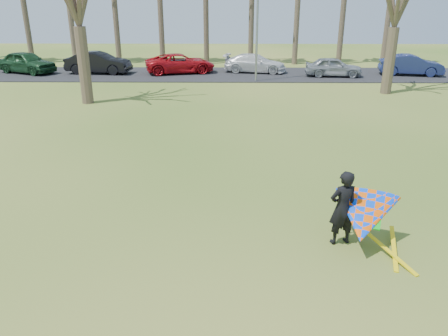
{
  "coord_description": "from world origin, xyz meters",
  "views": [
    {
      "loc": [
        0.17,
        -9.6,
        5.63
      ],
      "look_at": [
        0.0,
        2.0,
        1.1
      ],
      "focal_mm": 35.0,
      "sensor_mm": 36.0,
      "label": 1
    }
  ],
  "objects_px": {
    "car_2": "(180,63)",
    "car_1": "(98,63)",
    "streetlight": "(260,16)",
    "kite_flyer": "(361,215)",
    "car_0": "(26,62)",
    "car_4": "(333,67)",
    "car_5": "(411,65)",
    "car_3": "(255,63)"
  },
  "relations": [
    {
      "from": "car_2",
      "to": "car_3",
      "type": "xyz_separation_m",
      "value": [
        5.93,
        0.45,
        -0.04
      ]
    },
    {
      "from": "car_0",
      "to": "car_2",
      "type": "distance_m",
      "value": 12.15
    },
    {
      "from": "car_2",
      "to": "kite_flyer",
      "type": "height_order",
      "value": "kite_flyer"
    },
    {
      "from": "car_1",
      "to": "kite_flyer",
      "type": "xyz_separation_m",
      "value": [
        13.46,
        -25.56,
        -0.03
      ]
    },
    {
      "from": "car_0",
      "to": "car_5",
      "type": "bearing_deg",
      "value": -66.3
    },
    {
      "from": "car_0",
      "to": "kite_flyer",
      "type": "height_order",
      "value": "kite_flyer"
    },
    {
      "from": "car_2",
      "to": "streetlight",
      "type": "bearing_deg",
      "value": -135.01
    },
    {
      "from": "car_2",
      "to": "car_3",
      "type": "relative_size",
      "value": 1.1
    },
    {
      "from": "car_0",
      "to": "kite_flyer",
      "type": "xyz_separation_m",
      "value": [
        19.19,
        -25.66,
        -0.04
      ]
    },
    {
      "from": "car_1",
      "to": "kite_flyer",
      "type": "relative_size",
      "value": 2.11
    },
    {
      "from": "car_3",
      "to": "kite_flyer",
      "type": "distance_m",
      "value": 26.31
    },
    {
      "from": "kite_flyer",
      "to": "car_1",
      "type": "bearing_deg",
      "value": 117.77
    },
    {
      "from": "car_0",
      "to": "car_3",
      "type": "bearing_deg",
      "value": -63.21
    },
    {
      "from": "car_4",
      "to": "car_3",
      "type": "bearing_deg",
      "value": 76.74
    },
    {
      "from": "car_0",
      "to": "car_2",
      "type": "relative_size",
      "value": 0.91
    },
    {
      "from": "car_0",
      "to": "car_1",
      "type": "bearing_deg",
      "value": -66.27
    },
    {
      "from": "car_1",
      "to": "car_2",
      "type": "relative_size",
      "value": 0.93
    },
    {
      "from": "car_0",
      "to": "car_1",
      "type": "distance_m",
      "value": 5.73
    },
    {
      "from": "car_0",
      "to": "car_1",
      "type": "xyz_separation_m",
      "value": [
        5.73,
        -0.11,
        -0.01
      ]
    },
    {
      "from": "streetlight",
      "to": "car_4",
      "type": "distance_m",
      "value": 7.16
    },
    {
      "from": "car_1",
      "to": "car_3",
      "type": "bearing_deg",
      "value": -80.69
    },
    {
      "from": "streetlight",
      "to": "car_0",
      "type": "relative_size",
      "value": 1.62
    },
    {
      "from": "streetlight",
      "to": "car_3",
      "type": "relative_size",
      "value": 1.63
    },
    {
      "from": "streetlight",
      "to": "car_1",
      "type": "relative_size",
      "value": 1.59
    },
    {
      "from": "car_3",
      "to": "streetlight",
      "type": "bearing_deg",
      "value": -168.63
    },
    {
      "from": "car_3",
      "to": "car_5",
      "type": "xyz_separation_m",
      "value": [
        11.9,
        -1.2,
        0.06
      ]
    },
    {
      "from": "car_3",
      "to": "kite_flyer",
      "type": "xyz_separation_m",
      "value": [
        1.11,
        -26.29,
        0.09
      ]
    },
    {
      "from": "car_4",
      "to": "car_5",
      "type": "bearing_deg",
      "value": -79.2
    },
    {
      "from": "streetlight",
      "to": "kite_flyer",
      "type": "xyz_separation_m",
      "value": [
        1.1,
        -22.41,
        -3.6
      ]
    },
    {
      "from": "car_5",
      "to": "car_4",
      "type": "bearing_deg",
      "value": 106.92
    },
    {
      "from": "kite_flyer",
      "to": "car_0",
      "type": "bearing_deg",
      "value": 126.79
    },
    {
      "from": "streetlight",
      "to": "car_2",
      "type": "relative_size",
      "value": 1.47
    },
    {
      "from": "streetlight",
      "to": "kite_flyer",
      "type": "bearing_deg",
      "value": -87.19
    },
    {
      "from": "car_0",
      "to": "car_5",
      "type": "distance_m",
      "value": 29.98
    },
    {
      "from": "car_0",
      "to": "car_4",
      "type": "xyz_separation_m",
      "value": [
        23.9,
        -1.24,
        -0.12
      ]
    },
    {
      "from": "car_3",
      "to": "kite_flyer",
      "type": "bearing_deg",
      "value": -166.43
    },
    {
      "from": "car_0",
      "to": "car_5",
      "type": "relative_size",
      "value": 1.05
    },
    {
      "from": "car_3",
      "to": "car_4",
      "type": "height_order",
      "value": "car_4"
    },
    {
      "from": "car_2",
      "to": "car_1",
      "type": "bearing_deg",
      "value": 77.42
    },
    {
      "from": "car_1",
      "to": "car_4",
      "type": "height_order",
      "value": "car_1"
    },
    {
      "from": "car_0",
      "to": "car_4",
      "type": "distance_m",
      "value": 23.93
    },
    {
      "from": "car_1",
      "to": "car_2",
      "type": "xyz_separation_m",
      "value": [
        6.41,
        0.28,
        -0.08
      ]
    }
  ]
}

